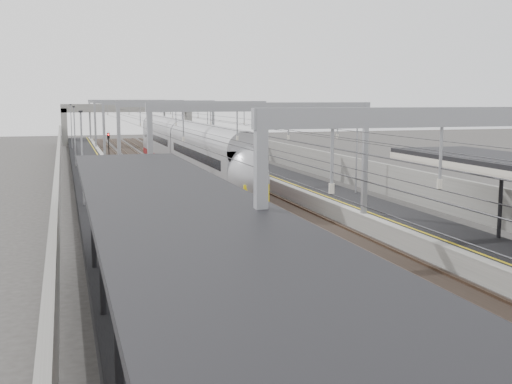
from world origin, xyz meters
TOP-DOWN VIEW (x-y plane):
  - platform_left at (-8.00, 45.00)m, footprint 4.00×120.00m
  - platform_right at (8.00, 45.00)m, footprint 4.00×120.00m
  - tracks at (0.00, 45.00)m, footprint 11.40×140.00m
  - overhead_line at (0.00, 51.62)m, footprint 13.00×140.00m
  - canopy_left at (-8.02, 2.99)m, footprint 4.40×30.00m
  - overbridge at (0.00, 100.00)m, footprint 22.00×2.20m
  - wall_left at (-11.20, 45.00)m, footprint 0.30×120.00m
  - wall_right at (11.20, 45.00)m, footprint 0.30×120.00m
  - train at (1.50, 52.21)m, footprint 2.82×51.44m
  - signal_green at (-5.20, 71.76)m, footprint 0.32×0.32m
  - signal_red_near at (3.20, 73.19)m, footprint 0.32×0.32m
  - signal_red_far at (5.40, 66.63)m, footprint 0.32×0.32m

SIDE VIEW (x-z plane):
  - tracks at x=0.00m, z-range -0.05..0.15m
  - platform_left at x=-8.00m, z-range 0.00..1.00m
  - platform_right at x=8.00m, z-range 0.00..1.00m
  - wall_left at x=-11.20m, z-range 0.00..3.20m
  - wall_right at x=11.20m, z-range 0.00..3.20m
  - train at x=1.50m, z-range -0.05..4.41m
  - signal_green at x=-5.20m, z-range 0.68..4.15m
  - signal_red_near at x=3.20m, z-range 0.68..4.15m
  - signal_red_far at x=5.40m, z-range 0.68..4.15m
  - canopy_left at x=-8.02m, z-range 2.97..7.21m
  - overbridge at x=0.00m, z-range 1.86..8.76m
  - overhead_line at x=0.00m, z-range 2.84..9.44m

